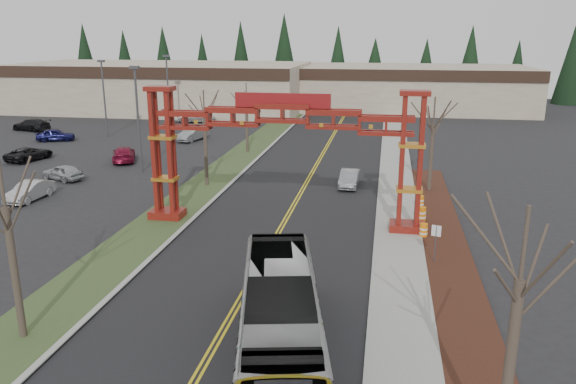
% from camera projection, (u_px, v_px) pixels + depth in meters
% --- Properties ---
extents(road, '(12.00, 110.00, 0.02)m').
position_uv_depth(road, '(299.00, 196.00, 43.55)').
color(road, black).
rests_on(road, ground).
extents(lane_line_left, '(0.12, 100.00, 0.01)m').
position_uv_depth(lane_line_left, '(298.00, 195.00, 43.57)').
color(lane_line_left, gold).
rests_on(lane_line_left, road).
extents(lane_line_right, '(0.12, 100.00, 0.01)m').
position_uv_depth(lane_line_right, '(301.00, 195.00, 43.53)').
color(lane_line_right, gold).
rests_on(lane_line_right, road).
extents(curb_right, '(0.30, 110.00, 0.15)m').
position_uv_depth(curb_right, '(379.00, 199.00, 42.51)').
color(curb_right, '#9B9C97').
rests_on(curb_right, ground).
extents(sidewalk_right, '(2.60, 110.00, 0.14)m').
position_uv_depth(sidewalk_right, '(399.00, 200.00, 42.27)').
color(sidewalk_right, gray).
rests_on(sidewalk_right, ground).
extents(landscape_strip, '(2.60, 50.00, 0.12)m').
position_uv_depth(landscape_strip, '(457.00, 288.00, 27.62)').
color(landscape_strip, black).
rests_on(landscape_strip, ground).
extents(grass_median, '(4.00, 110.00, 0.08)m').
position_uv_depth(grass_median, '(201.00, 190.00, 44.88)').
color(grass_median, '#384924').
rests_on(grass_median, ground).
extents(curb_left, '(0.30, 110.00, 0.15)m').
position_uv_depth(curb_left, '(223.00, 191.00, 44.56)').
color(curb_left, '#9B9C97').
rests_on(curb_left, ground).
extents(gateway_arch, '(18.20, 1.60, 8.90)m').
position_uv_depth(gateway_arch, '(283.00, 135.00, 35.30)').
color(gateway_arch, '#61110C').
rests_on(gateway_arch, ground).
extents(retail_building_west, '(46.00, 22.30, 7.50)m').
position_uv_depth(retail_building_west, '(163.00, 87.00, 92.05)').
color(retail_building_west, gray).
rests_on(retail_building_west, ground).
extents(retail_building_east, '(38.00, 20.30, 7.00)m').
position_uv_depth(retail_building_east, '(410.00, 88.00, 93.02)').
color(retail_building_east, gray).
rests_on(retail_building_east, ground).
extents(conifer_treeline, '(116.10, 5.60, 13.00)m').
position_uv_depth(conifer_treeline, '(356.00, 65.00, 105.25)').
color(conifer_treeline, black).
rests_on(conifer_treeline, ground).
extents(transit_bus, '(5.21, 12.38, 3.36)m').
position_uv_depth(transit_bus, '(280.00, 320.00, 21.23)').
color(transit_bus, '#9DA0A4').
rests_on(transit_bus, ground).
extents(silver_sedan, '(1.55, 4.18, 1.37)m').
position_uv_depth(silver_sedan, '(349.00, 178.00, 46.04)').
color(silver_sedan, '#A5A8AD').
rests_on(silver_sedan, ground).
extents(parked_car_near_a, '(4.31, 2.96, 1.36)m').
position_uv_depth(parked_car_near_a, '(63.00, 172.00, 48.10)').
color(parked_car_near_a, '#A8ACB0').
rests_on(parked_car_near_a, ground).
extents(parked_car_near_b, '(1.77, 4.40, 1.42)m').
position_uv_depth(parked_car_near_b, '(30.00, 191.00, 42.26)').
color(parked_car_near_b, '#BABABA').
rests_on(parked_car_near_b, ground).
extents(parked_car_near_c, '(3.31, 5.21, 1.34)m').
position_uv_depth(parked_car_near_c, '(29.00, 154.00, 55.60)').
color(parked_car_near_c, black).
rests_on(parked_car_near_c, ground).
extents(parked_car_mid_a, '(3.86, 5.41, 1.45)m').
position_uv_depth(parked_car_mid_a, '(124.00, 154.00, 55.17)').
color(parked_car_mid_a, maroon).
rests_on(parked_car_mid_a, ground).
extents(parked_car_mid_b, '(4.62, 3.22, 1.46)m').
position_uv_depth(parked_car_mid_b, '(56.00, 135.00, 65.60)').
color(parked_car_mid_b, '#16174E').
rests_on(parked_car_mid_b, ground).
extents(parked_car_far_a, '(2.71, 4.92, 1.54)m').
position_uv_depth(parked_car_far_a, '(192.00, 134.00, 65.86)').
color(parked_car_far_a, gray).
rests_on(parked_car_far_a, ground).
extents(parked_car_far_b, '(5.90, 4.17, 1.49)m').
position_uv_depth(parked_car_far_b, '(196.00, 117.00, 79.71)').
color(parked_car_far_b, silver).
rests_on(parked_car_far_b, ground).
extents(parked_car_far_c, '(5.69, 3.40, 1.54)m').
position_uv_depth(parked_car_far_c, '(31.00, 125.00, 72.64)').
color(parked_car_far_c, black).
rests_on(parked_car_far_c, ground).
extents(bare_tree_median_near, '(3.07, 3.07, 7.66)m').
position_uv_depth(bare_tree_median_near, '(5.00, 209.00, 21.73)').
color(bare_tree_median_near, '#382D26').
rests_on(bare_tree_median_near, ground).
extents(bare_tree_median_mid, '(2.96, 2.96, 7.84)m').
position_uv_depth(bare_tree_median_mid, '(204.00, 115.00, 44.91)').
color(bare_tree_median_mid, '#382D26').
rests_on(bare_tree_median_mid, ground).
extents(bare_tree_median_far, '(3.01, 3.01, 7.26)m').
position_uv_depth(bare_tree_median_far, '(246.00, 103.00, 58.16)').
color(bare_tree_median_far, '#382D26').
rests_on(bare_tree_median_far, ground).
extents(bare_tree_right_near, '(3.10, 3.10, 8.01)m').
position_uv_depth(bare_tree_right_near, '(520.00, 283.00, 14.50)').
color(bare_tree_right_near, '#382D26').
rests_on(bare_tree_right_near, ground).
extents(bare_tree_right_far, '(3.26, 3.26, 7.51)m').
position_uv_depth(bare_tree_right_far, '(433.00, 125.00, 43.34)').
color(bare_tree_right_far, '#382D26').
rests_on(bare_tree_right_far, ground).
extents(light_pole_near, '(0.82, 0.41, 9.46)m').
position_uv_depth(light_pole_near, '(138.00, 112.00, 49.54)').
color(light_pole_near, '#3F3F44').
rests_on(light_pole_near, ground).
extents(light_pole_mid, '(0.79, 0.40, 9.14)m').
position_uv_depth(light_pole_mid, '(104.00, 93.00, 67.22)').
color(light_pole_mid, '#3F3F44').
rests_on(light_pole_mid, ground).
extents(light_pole_far, '(0.82, 0.41, 9.48)m').
position_uv_depth(light_pole_far, '(168.00, 86.00, 73.71)').
color(light_pole_far, '#3F3F44').
rests_on(light_pole_far, ground).
extents(street_sign, '(0.50, 0.19, 2.23)m').
position_uv_depth(street_sign, '(436.00, 236.00, 30.20)').
color(street_sign, '#3F3F44').
rests_on(street_sign, ground).
extents(barrel_south, '(0.50, 0.50, 0.93)m').
position_uv_depth(barrel_south, '(423.00, 231.00, 34.44)').
color(barrel_south, orange).
rests_on(barrel_south, ground).
extents(barrel_mid, '(0.57, 0.57, 1.05)m').
position_uv_depth(barrel_mid, '(422.00, 215.00, 37.33)').
color(barrel_mid, orange).
rests_on(barrel_mid, ground).
extents(barrel_north, '(0.51, 0.51, 0.95)m').
position_uv_depth(barrel_north, '(420.00, 202.00, 40.27)').
color(barrel_north, orange).
rests_on(barrel_north, ground).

